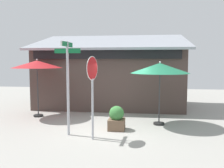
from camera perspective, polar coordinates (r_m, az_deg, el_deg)
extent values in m
cube|color=#9E9B93|center=(9.58, 0.47, -10.57)|extent=(28.00, 28.00, 0.10)
cube|color=#473833|center=(14.13, -0.30, 1.50)|extent=(7.91, 4.05, 3.26)
cube|color=#999EA8|center=(13.99, -0.39, 9.85)|extent=(8.41, 4.67, 1.15)
cube|color=black|center=(12.04, -1.61, 6.92)|extent=(7.31, 0.16, 0.44)
cylinder|color=#A8AAB2|center=(8.57, -10.21, -1.13)|extent=(0.09, 0.09, 3.24)
cube|color=#116B38|center=(8.53, -10.38, 9.08)|extent=(0.10, 0.93, 0.16)
cube|color=#116B38|center=(8.52, -10.36, 7.60)|extent=(0.93, 0.10, 0.16)
cube|color=white|center=(8.08, -11.71, 9.27)|extent=(0.04, 0.06, 0.16)
cylinder|color=#A8AAB2|center=(8.07, -4.55, -5.87)|extent=(0.07, 0.07, 2.02)
cylinder|color=white|center=(7.92, -4.62, 3.66)|extent=(0.20, 0.76, 0.78)
cylinder|color=red|center=(7.92, -4.62, 3.66)|extent=(0.20, 0.72, 0.73)
cylinder|color=black|center=(12.04, -16.76, -7.04)|extent=(0.44, 0.44, 0.08)
cylinder|color=#333335|center=(11.86, -16.90, -1.76)|extent=(0.05, 0.05, 2.31)
cone|color=#B21E23|center=(11.77, -17.07, 4.43)|extent=(2.29, 2.29, 0.34)
sphere|color=silver|center=(11.77, -17.10, 5.41)|extent=(0.08, 0.08, 0.08)
cylinder|color=black|center=(10.28, 10.85, -9.03)|extent=(0.44, 0.44, 0.08)
cylinder|color=#333335|center=(10.07, 10.95, -3.33)|extent=(0.05, 0.05, 2.15)
cone|color=#1E724C|center=(9.97, 11.07, 3.66)|extent=(2.35, 2.35, 0.41)
sphere|color=silver|center=(9.96, 11.10, 5.00)|extent=(0.08, 0.08, 0.08)
cube|color=brown|center=(9.35, 1.07, -9.37)|extent=(0.62, 0.62, 0.40)
sphere|color=#387538|center=(9.25, 1.08, -6.84)|extent=(0.56, 0.56, 0.56)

